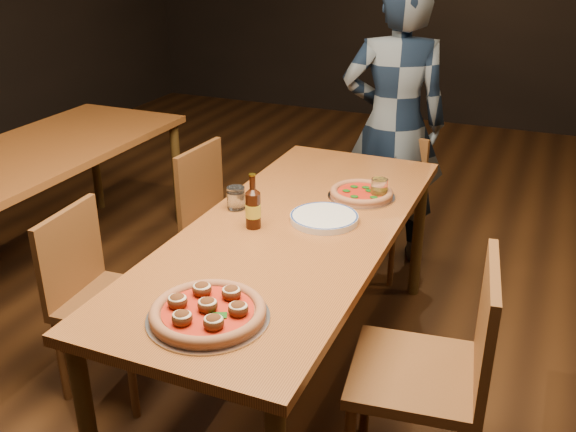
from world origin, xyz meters
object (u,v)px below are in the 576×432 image
at_px(chair_main_e, 416,372).
at_px(plate_stack, 324,218).
at_px(chair_main_sw, 231,223).
at_px(amber_glass, 379,189).
at_px(table_main, 293,243).
at_px(pizza_margherita, 361,193).
at_px(chair_end, 381,204).
at_px(beer_bottle, 253,209).
at_px(table_left, 28,166).
at_px(water_glass, 236,198).
at_px(chair_main_nw, 113,301).
at_px(diner, 394,126).
at_px(pizza_meatball, 208,311).

relative_size(chair_main_e, plate_stack, 3.33).
distance_m(chair_main_sw, amber_glass, 0.91).
relative_size(table_main, pizza_margherita, 6.56).
height_order(table_main, amber_glass, amber_glass).
height_order(chair_main_sw, chair_end, chair_main_sw).
xyz_separation_m(chair_main_sw, plate_stack, (0.68, -0.44, 0.33)).
bearing_deg(beer_bottle, chair_main_sw, 125.44).
xyz_separation_m(table_main, table_left, (-1.70, 0.30, 0.00)).
xyz_separation_m(chair_main_e, water_glass, (-0.92, 0.45, 0.33)).
height_order(chair_main_e, chair_end, chair_main_e).
bearing_deg(chair_main_nw, pizza_margherita, -52.07).
bearing_deg(pizza_margherita, table_left, -176.41).
distance_m(table_main, chair_main_sw, 0.83).
relative_size(chair_main_sw, water_glass, 8.79).
distance_m(chair_main_e, chair_end, 1.63).
height_order(plate_stack, water_glass, water_glass).
xyz_separation_m(beer_bottle, diner, (0.22, 1.39, 0.00)).
bearing_deg(water_glass, chair_main_nw, -132.11).
height_order(pizza_margherita, amber_glass, amber_glass).
distance_m(chair_main_e, diner, 1.82).
xyz_separation_m(chair_end, pizza_margherita, (0.09, -0.74, 0.36)).
bearing_deg(pizza_margherita, table_main, -111.41).
bearing_deg(pizza_margherita, diner, 95.59).
distance_m(table_main, water_glass, 0.33).
relative_size(pizza_margherita, water_glass, 3.10).
xyz_separation_m(plate_stack, water_glass, (-0.40, -0.03, 0.04)).
bearing_deg(pizza_margherita, pizza_meatball, -97.37).
distance_m(amber_glass, diner, 0.92).
relative_size(table_left, beer_bottle, 8.86).
xyz_separation_m(plate_stack, amber_glass, (0.14, 0.32, 0.03)).
relative_size(chair_main_e, water_glass, 9.62).
bearing_deg(table_main, amber_glass, 60.23).
relative_size(table_main, amber_glass, 20.92).
height_order(table_left, diner, diner).
bearing_deg(amber_glass, chair_end, 103.17).
relative_size(chair_main_e, amber_glass, 9.91).
relative_size(table_left, water_glass, 20.32).
relative_size(table_left, amber_glass, 20.92).
height_order(beer_bottle, water_glass, beer_bottle).
xyz_separation_m(chair_end, amber_glass, (0.17, -0.74, 0.39)).
height_order(pizza_meatball, water_glass, water_glass).
bearing_deg(pizza_meatball, diner, 88.37).
height_order(chair_main_e, pizza_meatball, chair_main_e).
distance_m(pizza_meatball, water_glass, 0.86).
relative_size(beer_bottle, diner, 0.14).
xyz_separation_m(table_left, beer_bottle, (1.55, -0.36, 0.15)).
relative_size(pizza_margherita, diner, 0.18).
height_order(chair_main_nw, pizza_meatball, chair_main_nw).
bearing_deg(chair_main_sw, beer_bottle, -141.18).
distance_m(chair_main_e, plate_stack, 0.76).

